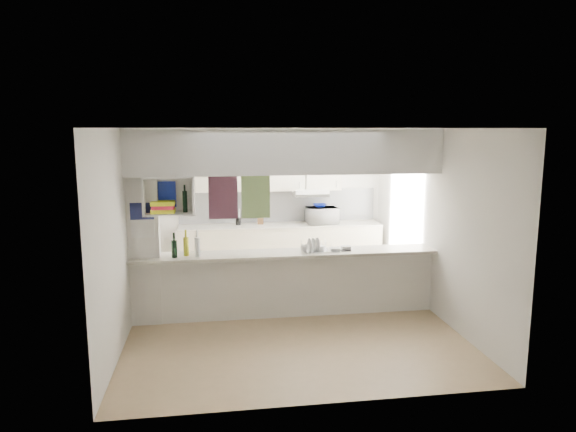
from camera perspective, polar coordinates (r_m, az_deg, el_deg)
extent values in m
plane|color=tan|center=(7.37, -0.17, -10.99)|extent=(4.80, 4.80, 0.00)
plane|color=white|center=(6.91, -0.18, 9.66)|extent=(4.80, 4.80, 0.00)
plane|color=silver|center=(9.38, -2.30, 1.64)|extent=(4.20, 0.00, 4.20)
plane|color=silver|center=(7.04, -17.35, -1.42)|extent=(0.00, 4.80, 4.80)
plane|color=silver|center=(7.61, 15.67, -0.54)|extent=(0.00, 4.80, 4.80)
cube|color=silver|center=(7.23, -0.17, -7.72)|extent=(4.20, 0.15, 0.88)
cube|color=#AAA295|center=(7.11, -0.17, -4.18)|extent=(4.20, 0.50, 0.04)
cube|color=white|center=(6.91, -0.18, 7.17)|extent=(4.20, 0.50, 0.60)
cube|color=silver|center=(7.01, -15.73, -1.38)|extent=(0.40, 0.18, 2.60)
cube|color=#191E4C|center=(6.88, -15.92, 0.51)|extent=(0.30, 0.01, 0.22)
cube|color=white|center=(6.91, -15.84, -1.37)|extent=(0.30, 0.01, 0.24)
cube|color=#2D1424|center=(7.11, -7.23, 2.15)|extent=(0.40, 0.02, 0.62)
cube|color=#176863|center=(7.14, -3.61, 2.23)|extent=(0.40, 0.02, 0.62)
cube|color=white|center=(6.84, -13.01, 0.27)|extent=(0.65, 0.35, 0.02)
cube|color=white|center=(6.78, -13.16, 4.24)|extent=(0.65, 0.35, 0.02)
cube|color=white|center=(6.97, -12.98, 2.41)|extent=(0.65, 0.02, 0.50)
cube|color=white|center=(6.84, -15.69, 2.17)|extent=(0.02, 0.35, 0.50)
cube|color=white|center=(6.79, -10.45, 2.32)|extent=(0.02, 0.35, 0.50)
cube|color=yellow|center=(6.84, -13.69, 0.56)|extent=(0.30, 0.24, 0.05)
cube|color=red|center=(6.83, -13.70, 0.98)|extent=(0.28, 0.22, 0.05)
cube|color=yellow|center=(6.83, -13.72, 1.39)|extent=(0.30, 0.24, 0.05)
cube|color=navy|center=(6.94, -13.41, 2.36)|extent=(0.26, 0.02, 0.34)
cylinder|color=black|center=(6.81, -11.38, 1.58)|extent=(0.06, 0.06, 0.28)
cube|color=beige|center=(9.26, -0.83, -3.80)|extent=(3.60, 0.60, 0.90)
cube|color=#AAA295|center=(9.17, -0.83, -1.04)|extent=(3.60, 0.63, 0.03)
cube|color=silver|center=(9.40, -1.07, 1.17)|extent=(3.60, 0.03, 0.60)
cube|color=beige|center=(9.15, -2.20, 5.10)|extent=(2.62, 0.34, 0.72)
cube|color=white|center=(9.23, 2.50, 2.64)|extent=(0.60, 0.46, 0.12)
cube|color=silver|center=(9.01, 2.77, 2.24)|extent=(0.60, 0.02, 0.05)
imported|color=white|center=(9.23, 3.82, 0.05)|extent=(0.56, 0.40, 0.30)
imported|color=navy|center=(9.22, 3.54, 1.17)|extent=(0.24, 0.24, 0.06)
cube|color=silver|center=(7.15, 3.16, -3.88)|extent=(0.41, 0.33, 0.01)
cylinder|color=white|center=(7.10, 2.45, -3.13)|extent=(0.04, 0.19, 0.19)
cylinder|color=white|center=(7.12, 2.88, -3.11)|extent=(0.04, 0.19, 0.19)
cylinder|color=white|center=(7.14, 3.31, -3.08)|extent=(0.04, 0.19, 0.19)
imported|color=white|center=(7.08, 1.83, -3.58)|extent=(0.14, 0.14, 0.09)
cylinder|color=black|center=(6.94, -12.52, -3.60)|extent=(0.07, 0.07, 0.23)
cylinder|color=black|center=(6.90, -12.57, -2.24)|extent=(0.03, 0.03, 0.11)
cylinder|color=#A1A31B|center=(7.01, -11.25, -3.36)|extent=(0.07, 0.07, 0.25)
cylinder|color=#A1A31B|center=(6.97, -11.30, -1.95)|extent=(0.03, 0.03, 0.11)
cylinder|color=silver|center=(6.92, -10.04, -3.41)|extent=(0.07, 0.07, 0.26)
cylinder|color=silver|center=(6.88, -10.09, -1.92)|extent=(0.03, 0.03, 0.11)
cylinder|color=silver|center=(7.19, 3.58, -3.61)|extent=(0.13, 0.13, 0.06)
cube|color=silver|center=(7.14, 5.21, -3.77)|extent=(0.13, 0.09, 0.06)
cube|color=silver|center=(7.28, 6.45, -3.53)|extent=(0.13, 0.09, 0.06)
cube|color=black|center=(7.21, 6.43, -3.84)|extent=(0.14, 0.07, 0.01)
cylinder|color=black|center=(9.14, -5.54, -0.61)|extent=(0.09, 0.09, 0.13)
cube|color=brown|center=(9.19, -3.08, -0.29)|extent=(0.12, 0.10, 0.20)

